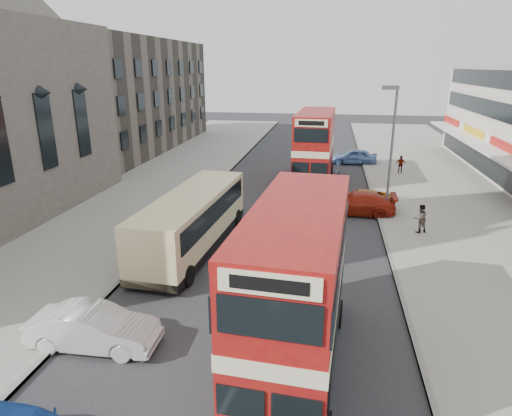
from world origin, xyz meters
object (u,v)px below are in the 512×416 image
Objects in this scene: bus_main at (296,290)px; car_right_a at (356,203)px; pedestrian_near at (420,218)px; cyclist at (337,189)px; coach at (193,219)px; car_right_b at (360,199)px; street_lamp at (391,142)px; car_right_c at (354,157)px; bus_second at (315,147)px; car_left_front at (94,328)px; pedestrian_far at (400,164)px.

car_right_a is at bearing -95.70° from bus_main.
cyclist reaches higher than pedestrian_near.
coach reaches higher than car_right_b.
street_lamp reaches higher than bus_main.
car_right_c is at bearing 94.75° from street_lamp.
bus_second is at bearing -157.97° from car_right_a.
street_lamp is 20.01m from car_left_front.
pedestrian_near is at bearing 30.87° from car_right_b.
street_lamp is 5.18m from pedestrian_near.
cyclist is (-3.02, 2.97, -3.99)m from street_lamp.
car_right_a is 12.61m from pedestrian_far.
street_lamp is 9.61m from bus_second.
car_right_b is (-1.46, 1.44, -4.18)m from street_lamp.
street_lamp is at bearing 42.59° from car_right_b.
pedestrian_far reaches higher than car_right_c.
car_left_front is at bearing -125.27° from street_lamp.
street_lamp is 0.76× the size of coach.
cyclist is (-1.56, 1.53, 0.19)m from car_right_b.
pedestrian_near is (2.88, -18.68, 0.24)m from car_right_c.
street_lamp is at bearing 6.35° from car_right_c.
car_right_b is at bearing -30.77° from car_left_front.
car_left_front is (-6.41, -24.06, -2.19)m from bus_second.
bus_second is (-4.90, 8.06, -1.86)m from street_lamp.
coach is (-6.06, 8.72, -1.11)m from bus_main.
bus_main is at bearing -8.36° from car_right_a.
coach reaches higher than cyclist.
car_left_front is (-6.83, -0.11, -2.02)m from bus_main.
bus_main is at bearing -89.37° from cyclist.
bus_second is 7.81m from car_right_b.
coach is (-5.64, -15.23, -1.28)m from bus_second.
cyclist is (1.46, 18.85, -1.95)m from bus_main.
car_left_front is 2.66× the size of pedestrian_near.
street_lamp is at bearing -39.40° from cyclist.
street_lamp is 0.84× the size of bus_main.
bus_main is 10.68m from coach.
car_left_front is 0.88× the size of car_right_a.
car_right_c is (3.61, 7.49, -2.18)m from bus_second.
cyclist is (-1.73, -12.58, 0.05)m from car_right_c.
bus_second is at bearing 115.35° from cyclist.
pedestrian_near is at bearing -46.39° from car_left_front.
bus_main is 2.20× the size of car_right_b.
car_right_c is at bearing -92.00° from bus_main.
car_right_b is (3.44, -6.62, -2.31)m from bus_second.
pedestrian_near is (12.91, 12.86, 0.25)m from car_left_front.
street_lamp is at bearing 37.85° from coach.
street_lamp is at bearing -88.01° from pedestrian_near.
car_right_a is 2.29× the size of cyclist.
car_left_front is at bearing -16.02° from car_right_c.
pedestrian_near is 14.98m from pedestrian_far.
pedestrian_far is at bearing -27.80° from car_left_front.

